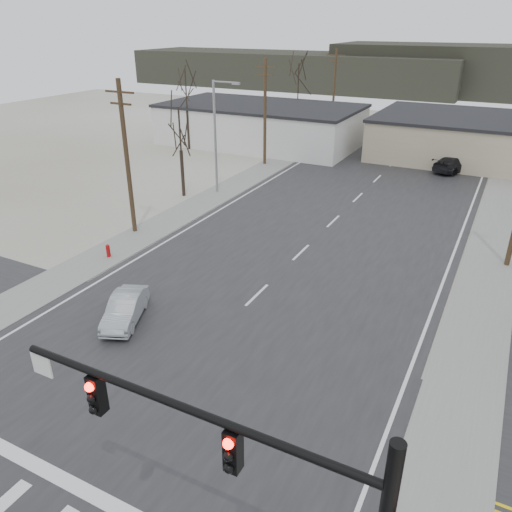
{
  "coord_description": "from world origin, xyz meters",
  "views": [
    {
      "loc": [
        10.48,
        -12.33,
        13.15
      ],
      "look_at": [
        0.23,
        7.45,
        2.6
      ],
      "focal_mm": 35.0,
      "sensor_mm": 36.0,
      "label": 1
    }
  ],
  "objects": [
    {
      "name": "sedan_crossing",
      "position": [
        -4.47,
        2.93,
        0.69
      ],
      "size": [
        2.79,
        4.1,
        1.28
      ],
      "primitive_type": "imported",
      "rotation": [
        0.0,
        0.0,
        0.41
      ],
      "color": "#94999D",
      "rests_on": "main_road"
    },
    {
      "name": "building_right_far",
      "position": [
        10.0,
        44.0,
        2.15
      ],
      "size": [
        26.3,
        14.3,
        4.3
      ],
      "color": "#B5AC8A",
      "rests_on": "ground"
    },
    {
      "name": "car_far_b",
      "position": [
        0.02,
        54.93,
        0.79
      ],
      "size": [
        2.72,
        4.68,
        1.5
      ],
      "primitive_type": "imported",
      "rotation": [
        0.0,
        0.0,
        0.23
      ],
      "color": "black",
      "rests_on": "main_road"
    },
    {
      "name": "main_road",
      "position": [
        0.0,
        15.0,
        0.02
      ],
      "size": [
        18.0,
        110.0,
        0.05
      ],
      "primitive_type": "cube",
      "color": "#242326",
      "rests_on": "ground"
    },
    {
      "name": "fire_hydrant",
      "position": [
        -10.2,
        8.0,
        0.45
      ],
      "size": [
        0.24,
        0.24,
        0.87
      ],
      "color": "#A50C0C",
      "rests_on": "ground"
    },
    {
      "name": "upole_left_c",
      "position": [
        -11.5,
        32.0,
        5.22
      ],
      "size": [
        2.2,
        0.3,
        10.0
      ],
      "color": "#43331F",
      "rests_on": "ground"
    },
    {
      "name": "tree_left_near",
      "position": [
        -13.0,
        20.0,
        5.23
      ],
      "size": [
        3.3,
        3.3,
        7.35
      ],
      "color": "#30261D",
      "rests_on": "ground"
    },
    {
      "name": "tree_left_far",
      "position": [
        -14.0,
        46.0,
        6.28
      ],
      "size": [
        3.96,
        3.96,
        8.82
      ],
      "color": "#30261D",
      "rests_on": "ground"
    },
    {
      "name": "tree_left_mid",
      "position": [
        -22.0,
        34.0,
        6.28
      ],
      "size": [
        3.96,
        3.96,
        8.82
      ],
      "color": "#30261D",
      "rests_on": "ground"
    },
    {
      "name": "streetlight_main",
      "position": [
        -10.8,
        22.0,
        5.09
      ],
      "size": [
        2.4,
        0.25,
        9.0
      ],
      "color": "gray",
      "rests_on": "ground"
    },
    {
      "name": "car_far_a",
      "position": [
        5.84,
        37.76,
        0.79
      ],
      "size": [
        4.04,
        5.56,
        1.5
      ],
      "primitive_type": "imported",
      "rotation": [
        0.0,
        0.0,
        2.72
      ],
      "color": "black",
      "rests_on": "main_road"
    },
    {
      "name": "hill_left",
      "position": [
        -35.0,
        92.0,
        3.5
      ],
      "size": [
        70.0,
        18.0,
        7.0
      ],
      "primitive_type": "cube",
      "color": "#333026",
      "rests_on": "ground"
    },
    {
      "name": "sidewalk_left",
      "position": [
        -10.6,
        20.0,
        0.03
      ],
      "size": [
        3.0,
        90.0,
        0.06
      ],
      "primitive_type": "cube",
      "color": "gray",
      "rests_on": "ground"
    },
    {
      "name": "traffic_signal_mast",
      "position": [
        7.89,
        -6.2,
        4.67
      ],
      "size": [
        8.95,
        0.43,
        7.2
      ],
      "color": "black",
      "rests_on": "ground"
    },
    {
      "name": "cross_road",
      "position": [
        0.0,
        0.0,
        0.02
      ],
      "size": [
        90.0,
        10.0,
        0.04
      ],
      "primitive_type": "cube",
      "color": "#242326",
      "rests_on": "ground"
    },
    {
      "name": "upole_left_b",
      "position": [
        -11.5,
        12.0,
        5.22
      ],
      "size": [
        2.2,
        0.3,
        10.0
      ],
      "color": "#43331F",
      "rests_on": "ground"
    },
    {
      "name": "upole_left_d",
      "position": [
        -11.5,
        52.0,
        5.22
      ],
      "size": [
        2.2,
        0.3,
        10.0
      ],
      "color": "#43331F",
      "rests_on": "ground"
    },
    {
      "name": "ground",
      "position": [
        0.0,
        0.0,
        0.0
      ],
      "size": [
        140.0,
        140.0,
        0.0
      ],
      "primitive_type": "plane",
      "color": "silver",
      "rests_on": "ground"
    },
    {
      "name": "sidewalk_right",
      "position": [
        10.6,
        20.0,
        0.03
      ],
      "size": [
        3.0,
        90.0,
        0.06
      ],
      "primitive_type": "cube",
      "color": "gray",
      "rests_on": "ground"
    },
    {
      "name": "building_left_far",
      "position": [
        -16.0,
        40.0,
        2.26
      ],
      "size": [
        22.3,
        12.3,
        4.5
      ],
      "color": "silver",
      "rests_on": "ground"
    }
  ]
}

